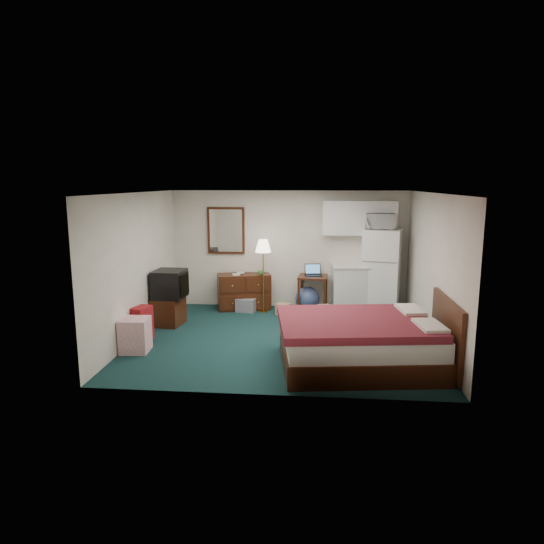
# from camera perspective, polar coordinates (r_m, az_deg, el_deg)

# --- Properties ---
(floor) EXTENTS (5.00, 4.50, 0.01)m
(floor) POSITION_cam_1_polar(r_m,az_deg,el_deg) (8.47, 1.08, -7.88)
(floor) COLOR #0D2C2F
(floor) RESTS_ON ground
(ceiling) EXTENTS (5.00, 4.50, 0.01)m
(ceiling) POSITION_cam_1_polar(r_m,az_deg,el_deg) (8.03, 1.14, 9.29)
(ceiling) COLOR white
(ceiling) RESTS_ON walls
(walls) EXTENTS (5.01, 4.51, 2.50)m
(walls) POSITION_cam_1_polar(r_m,az_deg,el_deg) (8.16, 1.11, 0.48)
(walls) COLOR white
(walls) RESTS_ON floor
(mirror) EXTENTS (0.80, 0.06, 1.00)m
(mirror) POSITION_cam_1_polar(r_m,az_deg,el_deg) (10.46, -5.42, 4.88)
(mirror) COLOR white
(mirror) RESTS_ON walls
(upper_cabinets) EXTENTS (1.50, 0.35, 0.70)m
(upper_cabinets) POSITION_cam_1_polar(r_m,az_deg,el_deg) (10.15, 10.22, 6.29)
(upper_cabinets) COLOR white
(upper_cabinets) RESTS_ON walls
(headboard) EXTENTS (0.06, 1.56, 1.00)m
(headboard) POSITION_cam_1_polar(r_m,az_deg,el_deg) (7.43, 19.84, -6.73)
(headboard) COLOR black
(headboard) RESTS_ON walls
(dresser) EXTENTS (1.20, 0.78, 0.75)m
(dresser) POSITION_cam_1_polar(r_m,az_deg,el_deg) (10.37, -3.31, -2.29)
(dresser) COLOR black
(dresser) RESTS_ON floor
(floor_lamp) EXTENTS (0.33, 0.33, 1.52)m
(floor_lamp) POSITION_cam_1_polar(r_m,az_deg,el_deg) (10.03, -1.04, -0.48)
(floor_lamp) COLOR gold
(floor_lamp) RESTS_ON floor
(desk) EXTENTS (0.64, 0.64, 0.75)m
(desk) POSITION_cam_1_polar(r_m,az_deg,el_deg) (10.21, 4.79, -2.51)
(desk) COLOR black
(desk) RESTS_ON floor
(exercise_ball) EXTENTS (0.53, 0.53, 0.51)m
(exercise_ball) POSITION_cam_1_polar(r_m,az_deg,el_deg) (10.23, 4.18, -3.17)
(exercise_ball) COLOR navy
(exercise_ball) RESTS_ON floor
(kitchen_counter) EXTENTS (0.91, 0.71, 0.97)m
(kitchen_counter) POSITION_cam_1_polar(r_m,az_deg,el_deg) (10.19, 9.63, -2.02)
(kitchen_counter) COLOR white
(kitchen_counter) RESTS_ON floor
(fridge) EXTENTS (0.87, 0.87, 1.74)m
(fridge) POSITION_cam_1_polar(r_m,az_deg,el_deg) (10.15, 12.73, 0.04)
(fridge) COLOR white
(fridge) RESTS_ON floor
(bed) EXTENTS (2.42, 2.00, 0.71)m
(bed) POSITION_cam_1_polar(r_m,az_deg,el_deg) (7.27, 10.14, -8.24)
(bed) COLOR maroon
(bed) RESTS_ON floor
(tv_stand) EXTENTS (0.59, 0.63, 0.52)m
(tv_stand) POSITION_cam_1_polar(r_m,az_deg,el_deg) (9.43, -12.14, -4.53)
(tv_stand) COLOR black
(tv_stand) RESTS_ON floor
(suitcase) EXTENTS (0.32, 0.42, 0.60)m
(suitcase) POSITION_cam_1_polar(r_m,az_deg,el_deg) (8.57, -15.06, -5.92)
(suitcase) COLOR maroon
(suitcase) RESTS_ON floor
(retail_box) EXTENTS (0.46, 0.46, 0.54)m
(retail_box) POSITION_cam_1_polar(r_m,az_deg,el_deg) (8.09, -15.81, -7.15)
(retail_box) COLOR white
(retail_box) RESTS_ON floor
(file_bin) EXTENTS (0.43, 0.35, 0.28)m
(file_bin) POSITION_cam_1_polar(r_m,az_deg,el_deg) (10.18, -3.06, -3.89)
(file_bin) COLOR gray
(file_bin) RESTS_ON floor
(cardboard_box_a) EXTENTS (0.32, 0.30, 0.22)m
(cardboard_box_a) POSITION_cam_1_polar(r_m,az_deg,el_deg) (9.96, 1.31, -4.38)
(cardboard_box_a) COLOR #9C8A62
(cardboard_box_a) RESTS_ON floor
(cardboard_box_b) EXTENTS (0.31, 0.34, 0.28)m
(cardboard_box_b) POSITION_cam_1_polar(r_m,az_deg,el_deg) (9.64, 6.24, -4.76)
(cardboard_box_b) COLOR #9C8A62
(cardboard_box_b) RESTS_ON floor
(laptop) EXTENTS (0.38, 0.33, 0.23)m
(laptop) POSITION_cam_1_polar(r_m,az_deg,el_deg) (10.11, 4.92, 0.19)
(laptop) COLOR black
(laptop) RESTS_ON desk
(crt_tv) EXTENTS (0.60, 0.64, 0.53)m
(crt_tv) POSITION_cam_1_polar(r_m,az_deg,el_deg) (9.32, -11.95, -1.39)
(crt_tv) COLOR black
(crt_tv) RESTS_ON tv_stand
(microwave) EXTENTS (0.58, 0.33, 0.39)m
(microwave) POSITION_cam_1_polar(r_m,az_deg,el_deg) (10.00, 12.58, 6.06)
(microwave) COLOR white
(microwave) RESTS_ON fridge
(book_a) EXTENTS (0.16, 0.05, 0.21)m
(book_a) POSITION_cam_1_polar(r_m,az_deg,el_deg) (10.19, -4.68, 0.24)
(book_a) COLOR #9C8A62
(book_a) RESTS_ON dresser
(book_b) EXTENTS (0.16, 0.02, 0.21)m
(book_b) POSITION_cam_1_polar(r_m,az_deg,el_deg) (10.38, -4.14, 0.43)
(book_b) COLOR #9C8A62
(book_b) RESTS_ON dresser
(mug) EXTENTS (0.13, 0.12, 0.12)m
(mug) POSITION_cam_1_polar(r_m,az_deg,el_deg) (10.18, -1.37, -0.01)
(mug) COLOR #46933A
(mug) RESTS_ON dresser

